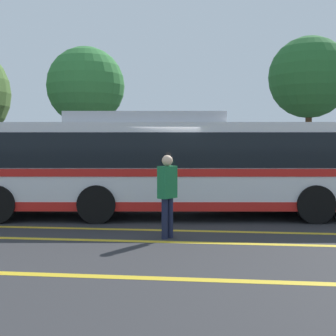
# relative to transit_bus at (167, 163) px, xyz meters

# --- Properties ---
(ground_plane) EXTENTS (220.00, 220.00, 0.00)m
(ground_plane) POSITION_rel_transit_bus_xyz_m (-0.27, -0.14, -1.51)
(ground_plane) COLOR #2D2D30
(lane_strip_0) EXTENTS (32.34, 0.20, 0.01)m
(lane_strip_0) POSITION_rel_transit_bus_xyz_m (0.02, -2.20, -1.50)
(lane_strip_0) COLOR gold
(lane_strip_0) RESTS_ON ground_plane
(lane_strip_1) EXTENTS (32.34, 0.20, 0.01)m
(lane_strip_1) POSITION_rel_transit_bus_xyz_m (0.02, -3.49, -1.50)
(lane_strip_1) COLOR gold
(lane_strip_1) RESTS_ON ground_plane
(lane_strip_2) EXTENTS (32.34, 0.20, 0.01)m
(lane_strip_2) POSITION_rel_transit_bus_xyz_m (0.02, -6.15, -1.50)
(lane_strip_2) COLOR gold
(lane_strip_2) RESTS_ON ground_plane
(curb_strip) EXTENTS (40.34, 0.36, 0.15)m
(curb_strip) POSITION_rel_transit_bus_xyz_m (0.02, 5.09, -1.43)
(curb_strip) COLOR #99999E
(curb_strip) RESTS_ON ground_plane
(transit_bus) EXTENTS (12.83, 3.95, 2.92)m
(transit_bus) POSITION_rel_transit_bus_xyz_m (0.00, 0.00, 0.00)
(transit_bus) COLOR silver
(transit_bus) RESTS_ON ground_plane
(parked_car_1) EXTENTS (4.93, 2.00, 1.50)m
(parked_car_1) POSITION_rel_transit_bus_xyz_m (-3.55, 3.49, -0.75)
(parked_car_1) COLOR black
(parked_car_1) RESTS_ON ground_plane
(parked_car_2) EXTENTS (4.01, 2.11, 1.49)m
(parked_car_2) POSITION_rel_transit_bus_xyz_m (2.84, 3.34, -0.76)
(parked_car_2) COLOR #4C3823
(parked_car_2) RESTS_ON ground_plane
(pedestrian_0) EXTENTS (0.42, 0.47, 1.83)m
(pedestrian_0) POSITION_rel_transit_bus_xyz_m (0.36, -3.11, -0.46)
(pedestrian_0) COLOR #191E38
(pedestrian_0) RESTS_ON ground_plane
(tree_0) EXTENTS (3.45, 3.45, 6.34)m
(tree_0) POSITION_rel_transit_bus_xyz_m (-4.50, 7.19, 3.09)
(tree_0) COLOR #513823
(tree_0) RESTS_ON ground_plane
(tree_3) EXTENTS (3.57, 3.57, 6.75)m
(tree_3) POSITION_rel_transit_bus_xyz_m (5.34, 8.09, 3.44)
(tree_3) COLOR #513823
(tree_3) RESTS_ON ground_plane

